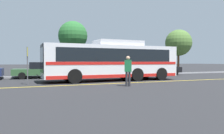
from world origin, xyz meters
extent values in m
plane|color=#262628|center=(0.00, 0.00, 0.00)|extent=(220.00, 220.00, 0.00)
cube|color=gold|center=(-0.64, -2.42, 0.00)|extent=(30.58, 0.20, 0.01)
cube|color=#99999E|center=(-0.64, 5.58, 0.07)|extent=(38.58, 0.36, 0.15)
cube|color=silver|center=(-0.64, -0.22, 1.53)|extent=(10.61, 2.69, 2.42)
cube|color=black|center=(-0.64, -0.22, 1.98)|extent=(9.13, 2.71, 0.96)
cube|color=red|center=(-0.64, -0.22, 1.38)|extent=(10.40, 2.73, 0.20)
cube|color=red|center=(-0.64, -0.22, 0.44)|extent=(10.40, 2.72, 0.24)
cube|color=black|center=(-5.94, -0.30, 1.59)|extent=(0.07, 2.23, 1.74)
cube|color=black|center=(-5.94, -0.30, 2.59)|extent=(0.07, 1.78, 0.24)
cube|color=silver|center=(-0.11, -0.22, 2.95)|extent=(3.73, 2.08, 0.42)
cube|color=black|center=(-6.22, -0.31, 0.55)|extent=(0.07, 1.90, 0.04)
cube|color=black|center=(-6.22, -0.31, 0.35)|extent=(0.07, 1.90, 0.04)
cylinder|color=black|center=(-3.90, -1.49, 0.50)|extent=(1.00, 0.29, 1.00)
cylinder|color=black|center=(-3.93, 0.94, 0.50)|extent=(1.00, 0.29, 1.00)
cylinder|color=black|center=(0.97, -1.42, 0.50)|extent=(1.00, 0.29, 1.00)
cylinder|color=black|center=(0.93, 1.02, 0.50)|extent=(1.00, 0.29, 1.00)
cylinder|color=black|center=(3.19, -1.38, 0.50)|extent=(1.00, 0.29, 1.00)
cylinder|color=black|center=(3.15, 1.05, 0.50)|extent=(1.00, 0.29, 1.00)
cube|color=#335B33|center=(-5.74, 4.50, 0.58)|extent=(4.75, 2.27, 0.55)
cube|color=black|center=(-5.63, 4.49, 1.15)|extent=(2.07, 1.81, 0.60)
cylinder|color=black|center=(-7.24, 3.74, 0.30)|extent=(0.62, 0.25, 0.60)
cylinder|color=black|center=(-7.09, 5.51, 0.30)|extent=(0.62, 0.25, 0.60)
cylinder|color=black|center=(-4.40, 3.49, 0.30)|extent=(0.62, 0.25, 0.60)
cylinder|color=black|center=(-4.24, 5.26, 0.30)|extent=(0.62, 0.25, 0.60)
cube|color=maroon|center=(0.36, 4.61, 0.61)|extent=(4.29, 1.95, 0.61)
cube|color=black|center=(0.47, 4.62, 1.20)|extent=(1.85, 1.58, 0.58)
cylinder|color=black|center=(-0.88, 3.73, 0.30)|extent=(0.61, 0.24, 0.60)
cylinder|color=black|center=(-0.98, 5.31, 0.30)|extent=(0.61, 0.24, 0.60)
cylinder|color=black|center=(1.71, 3.91, 0.30)|extent=(0.61, 0.24, 0.60)
cylinder|color=black|center=(1.60, 5.49, 0.30)|extent=(0.61, 0.24, 0.60)
cube|color=black|center=(6.89, 4.07, 0.60)|extent=(4.50, 1.97, 0.60)
cube|color=black|center=(7.00, 4.08, 1.17)|extent=(1.90, 1.70, 0.54)
cylinder|color=black|center=(5.52, 3.15, 0.30)|extent=(0.60, 0.21, 0.60)
cylinder|color=black|center=(5.49, 4.95, 0.30)|extent=(0.60, 0.21, 0.60)
cylinder|color=black|center=(8.29, 3.19, 0.30)|extent=(0.60, 0.21, 0.60)
cylinder|color=black|center=(8.26, 5.00, 0.30)|extent=(0.60, 0.21, 0.60)
cylinder|color=#2D2D33|center=(-1.35, -4.30, 0.44)|extent=(0.14, 0.14, 0.89)
cylinder|color=#2D2D33|center=(-1.20, -4.37, 0.44)|extent=(0.14, 0.14, 0.89)
cube|color=#1E723F|center=(-1.27, -4.34, 1.24)|extent=(0.47, 0.38, 0.70)
sphere|color=tan|center=(-1.27, -4.34, 1.71)|extent=(0.24, 0.24, 0.24)
cylinder|color=#59595E|center=(-6.88, -1.06, 1.23)|extent=(0.07, 0.07, 2.45)
cube|color=yellow|center=(-6.88, -1.06, 2.12)|extent=(0.04, 0.40, 0.56)
cylinder|color=#513823|center=(-1.46, 10.44, 1.67)|extent=(0.28, 0.28, 3.34)
sphere|color=#28662D|center=(-1.46, 10.44, 4.67)|extent=(3.55, 3.55, 3.55)
cylinder|color=#513823|center=(12.11, 7.47, 1.35)|extent=(0.28, 0.28, 2.70)
sphere|color=#4C7033|center=(12.11, 7.47, 4.02)|extent=(3.50, 3.50, 3.50)
camera|label=1|loc=(-7.16, -16.16, 1.50)|focal=35.00mm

